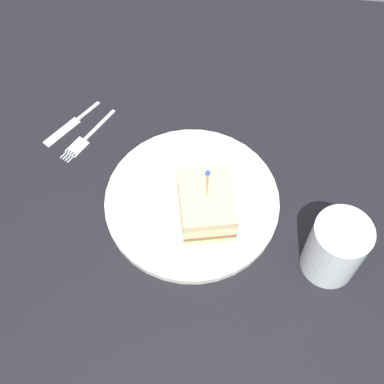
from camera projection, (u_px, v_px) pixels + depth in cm
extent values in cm
cube|color=black|center=(192.00, 206.00, 79.80)|extent=(99.39, 99.39, 2.00)
cylinder|color=silver|center=(192.00, 201.00, 78.44)|extent=(26.26, 26.26, 1.18)
cube|color=beige|center=(206.00, 212.00, 75.96)|extent=(11.07, 9.44, 1.41)
cube|color=#478438|center=(206.00, 209.00, 75.18)|extent=(11.07, 9.44, 0.40)
cube|color=red|center=(206.00, 208.00, 74.79)|extent=(11.07, 9.44, 0.50)
cube|color=#EFE093|center=(206.00, 203.00, 73.75)|extent=(11.07, 9.44, 1.94)
cube|color=beige|center=(207.00, 197.00, 72.31)|extent=(11.07, 9.44, 1.41)
cylinder|color=tan|center=(207.00, 186.00, 69.63)|extent=(0.30, 0.30, 6.25)
sphere|color=blue|center=(208.00, 173.00, 66.95)|extent=(0.70, 0.70, 0.70)
cylinder|color=beige|center=(334.00, 251.00, 70.19)|extent=(6.77, 6.77, 8.48)
cylinder|color=white|center=(335.00, 248.00, 69.41)|extent=(7.70, 7.70, 10.31)
cube|color=silver|center=(100.00, 124.00, 86.48)|extent=(6.88, 4.12, 0.35)
cube|color=silver|center=(77.00, 147.00, 84.14)|extent=(4.21, 3.66, 0.35)
cube|color=silver|center=(65.00, 154.00, 83.43)|extent=(1.84, 1.12, 0.35)
cube|color=silver|center=(67.00, 155.00, 83.28)|extent=(1.84, 1.12, 0.35)
cube|color=silver|center=(69.00, 156.00, 83.14)|extent=(1.84, 1.12, 0.35)
cube|color=silver|center=(71.00, 158.00, 82.99)|extent=(1.84, 1.12, 0.35)
cube|color=silver|center=(85.00, 113.00, 87.70)|extent=(5.79, 4.24, 0.35)
cube|color=silver|center=(62.00, 132.00, 85.71)|extent=(6.62, 5.20, 0.24)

